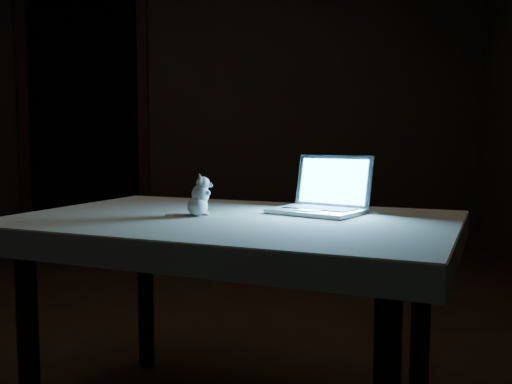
{
  "coord_description": "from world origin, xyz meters",
  "views": [
    {
      "loc": [
        0.18,
        -2.34,
        0.92
      ],
      "look_at": [
        0.24,
        -0.5,
        0.75
      ],
      "focal_mm": 40.0,
      "sensor_mm": 36.0,
      "label": 1
    }
  ],
  "objects": [
    {
      "name": "plush_mouse",
      "position": [
        0.05,
        -0.56,
        0.75
      ],
      "size": [
        0.12,
        0.12,
        0.13
      ],
      "primitive_type": null,
      "rotation": [
        0.0,
        0.0,
        -0.38
      ],
      "color": "silver",
      "rests_on": "tablecloth"
    },
    {
      "name": "doorway",
      "position": [
        -1.1,
        2.5,
        1.06
      ],
      "size": [
        1.06,
        0.36,
        2.13
      ],
      "primitive_type": null,
      "color": "black",
      "rests_on": "back_wall"
    },
    {
      "name": "table",
      "position": [
        0.16,
        -0.58,
        0.34
      ],
      "size": [
        1.48,
        1.26,
        0.67
      ],
      "primitive_type": null,
      "rotation": [
        0.0,
        0.0,
        -0.43
      ],
      "color": "black",
      "rests_on": "floor"
    },
    {
      "name": "back_wall",
      "position": [
        0.0,
        2.5,
        1.3
      ],
      "size": [
        4.5,
        0.04,
        2.6
      ],
      "primitive_type": "cube",
      "color": "black",
      "rests_on": "ground"
    },
    {
      "name": "tablecloth",
      "position": [
        0.09,
        -0.53,
        0.64
      ],
      "size": [
        1.59,
        1.37,
        0.08
      ],
      "primitive_type": null,
      "rotation": [
        0.0,
        0.0,
        -0.43
      ],
      "color": "beige",
      "rests_on": "table"
    },
    {
      "name": "laptop",
      "position": [
        0.43,
        -0.51,
        0.77
      ],
      "size": [
        0.37,
        0.36,
        0.19
      ],
      "primitive_type": null,
      "rotation": [
        0.0,
        0.0,
        -0.66
      ],
      "color": "#ABABAF",
      "rests_on": "tablecloth"
    },
    {
      "name": "floor",
      "position": [
        0.0,
        0.0,
        0.0
      ],
      "size": [
        5.0,
        5.0,
        0.0
      ],
      "primitive_type": "plane",
      "color": "black",
      "rests_on": "ground"
    }
  ]
}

